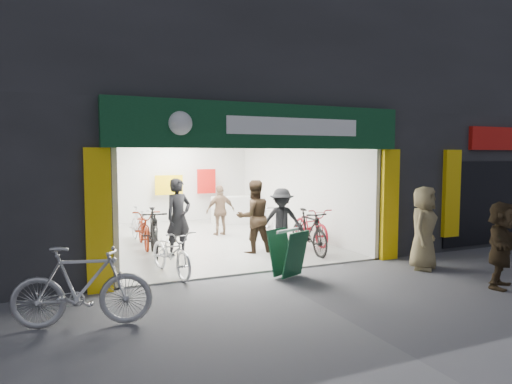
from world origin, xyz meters
TOP-DOWN VIEW (x-y plane):
  - ground at (0.00, 0.00)m, footprint 60.00×60.00m
  - building at (0.91, 4.99)m, footprint 17.00×10.27m
  - bike_left_front at (-1.80, 0.60)m, footprint 0.95×1.91m
  - bike_left_midfront at (-1.80, 2.38)m, footprint 0.79×2.04m
  - bike_left_midback at (-1.80, 3.68)m, footprint 0.80×2.01m
  - bike_left_back at (-1.80, 4.42)m, footprint 0.64×1.73m
  - bike_right_front at (1.80, 1.19)m, footprint 0.62×1.90m
  - bike_right_mid at (2.50, 2.25)m, footprint 0.81×2.00m
  - bike_right_back at (1.80, 3.52)m, footprint 0.53×1.74m
  - parked_bike at (-3.63, -1.67)m, footprint 2.04×1.00m
  - customer_a at (-1.20, 2.34)m, footprint 0.81×0.68m
  - customer_b at (0.58, 1.81)m, footprint 0.91×0.72m
  - customer_c at (1.31, 1.71)m, footprint 1.21×1.03m
  - customer_d at (0.64, 4.46)m, footprint 0.93×0.43m
  - pedestrian_near at (3.30, -1.10)m, footprint 1.05×0.95m
  - pedestrian_far at (3.60, -2.74)m, footprint 1.53×1.16m
  - sandwich_board at (0.31, -0.50)m, footprint 0.81×0.82m

SIDE VIEW (x-z plane):
  - ground at x=0.00m, z-range 0.00..0.00m
  - bike_left_front at x=-1.80m, z-range 0.00..0.96m
  - bike_left_back at x=-1.80m, z-range 0.00..1.01m
  - bike_right_mid at x=2.50m, z-range 0.00..1.03m
  - bike_left_midback at x=-1.80m, z-range 0.00..1.04m
  - bike_right_back at x=1.80m, z-range 0.00..1.04m
  - sandwich_board at x=0.31m, z-range 0.05..0.99m
  - bike_right_front at x=1.80m, z-range 0.00..1.12m
  - parked_bike at x=-3.63m, z-range 0.00..1.18m
  - bike_left_midfront at x=-1.80m, z-range 0.00..1.19m
  - customer_d at x=0.64m, z-range 0.00..1.56m
  - pedestrian_far at x=3.60m, z-range 0.00..1.61m
  - customer_c at x=1.31m, z-range 0.00..1.63m
  - pedestrian_near at x=3.30m, z-range 0.00..1.80m
  - customer_b at x=0.58m, z-range 0.00..1.85m
  - customer_a at x=-1.20m, z-range 0.00..1.90m
  - building at x=0.91m, z-range 0.31..8.31m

